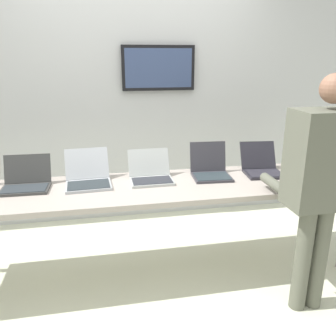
{
  "coord_description": "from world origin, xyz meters",
  "views": [
    {
      "loc": [
        -0.33,
        -2.47,
        1.69
      ],
      "look_at": [
        0.16,
        0.1,
        0.86
      ],
      "focal_mm": 36.93,
      "sensor_mm": 36.0,
      "label": 1
    }
  ],
  "objects_px": {
    "person": "(322,177)",
    "laptop_station_5": "(262,167)",
    "workbench": "(150,191)",
    "equipment_box": "(317,153)",
    "laptop_station_2": "(88,177)",
    "laptop_station_3": "(151,174)",
    "laptop_station_4": "(210,169)",
    "laptop_station_1": "(26,181)"
  },
  "relations": [
    {
      "from": "laptop_station_4",
      "to": "laptop_station_5",
      "type": "height_order",
      "value": "laptop_station_4"
    },
    {
      "from": "workbench",
      "to": "person",
      "type": "height_order",
      "value": "person"
    },
    {
      "from": "laptop_station_2",
      "to": "laptop_station_3",
      "type": "relative_size",
      "value": 1.2
    },
    {
      "from": "laptop_station_5",
      "to": "laptop_station_2",
      "type": "bearing_deg",
      "value": 179.94
    },
    {
      "from": "workbench",
      "to": "laptop_station_5",
      "type": "distance_m",
      "value": 0.99
    },
    {
      "from": "person",
      "to": "laptop_station_3",
      "type": "bearing_deg",
      "value": 143.09
    },
    {
      "from": "workbench",
      "to": "laptop_station_2",
      "type": "height_order",
      "value": "laptop_station_2"
    },
    {
      "from": "laptop_station_3",
      "to": "person",
      "type": "xyz_separation_m",
      "value": [
        0.99,
        -0.75,
        0.16
      ]
    },
    {
      "from": "laptop_station_2",
      "to": "laptop_station_3",
      "type": "distance_m",
      "value": 0.49
    },
    {
      "from": "laptop_station_5",
      "to": "person",
      "type": "bearing_deg",
      "value": -87.02
    },
    {
      "from": "laptop_station_4",
      "to": "laptop_station_5",
      "type": "relative_size",
      "value": 0.86
    },
    {
      "from": "equipment_box",
      "to": "laptop_station_1",
      "type": "bearing_deg",
      "value": 178.08
    },
    {
      "from": "laptop_station_3",
      "to": "laptop_station_4",
      "type": "xyz_separation_m",
      "value": [
        0.5,
        0.01,
        0.01
      ]
    },
    {
      "from": "laptop_station_3",
      "to": "laptop_station_1",
      "type": "bearing_deg",
      "value": -179.77
    },
    {
      "from": "person",
      "to": "laptop_station_5",
      "type": "bearing_deg",
      "value": 92.98
    },
    {
      "from": "laptop_station_3",
      "to": "laptop_station_2",
      "type": "bearing_deg",
      "value": 179.15
    },
    {
      "from": "laptop_station_3",
      "to": "laptop_station_4",
      "type": "bearing_deg",
      "value": 0.79
    },
    {
      "from": "equipment_box",
      "to": "laptop_station_4",
      "type": "bearing_deg",
      "value": 174.33
    },
    {
      "from": "equipment_box",
      "to": "laptop_station_4",
      "type": "relative_size",
      "value": 1.17
    },
    {
      "from": "laptop_station_1",
      "to": "person",
      "type": "height_order",
      "value": "person"
    },
    {
      "from": "equipment_box",
      "to": "laptop_station_4",
      "type": "xyz_separation_m",
      "value": [
        -0.9,
        0.09,
        -0.11
      ]
    },
    {
      "from": "laptop_station_1",
      "to": "laptop_station_5",
      "type": "xyz_separation_m",
      "value": [
        1.9,
        0.01,
        0.0
      ]
    },
    {
      "from": "laptop_station_5",
      "to": "person",
      "type": "height_order",
      "value": "person"
    },
    {
      "from": "laptop_station_5",
      "to": "person",
      "type": "distance_m",
      "value": 0.77
    },
    {
      "from": "laptop_station_3",
      "to": "laptop_station_4",
      "type": "relative_size",
      "value": 1.01
    },
    {
      "from": "laptop_station_3",
      "to": "laptop_station_5",
      "type": "height_order",
      "value": "laptop_station_5"
    },
    {
      "from": "laptop_station_1",
      "to": "laptop_station_2",
      "type": "bearing_deg",
      "value": 1.4
    },
    {
      "from": "laptop_station_1",
      "to": "laptop_station_2",
      "type": "relative_size",
      "value": 0.86
    },
    {
      "from": "laptop_station_2",
      "to": "equipment_box",
      "type": "bearing_deg",
      "value": -2.72
    },
    {
      "from": "equipment_box",
      "to": "laptop_station_2",
      "type": "distance_m",
      "value": 1.89
    },
    {
      "from": "laptop_station_2",
      "to": "laptop_station_4",
      "type": "xyz_separation_m",
      "value": [
        0.99,
        -0.0,
        0.0
      ]
    },
    {
      "from": "laptop_station_1",
      "to": "laptop_station_3",
      "type": "height_order",
      "value": "laptop_station_1"
    },
    {
      "from": "workbench",
      "to": "person",
      "type": "xyz_separation_m",
      "value": [
        1.01,
        -0.62,
        0.26
      ]
    },
    {
      "from": "laptop_station_4",
      "to": "laptop_station_5",
      "type": "bearing_deg",
      "value": -0.15
    },
    {
      "from": "laptop_station_3",
      "to": "person",
      "type": "relative_size",
      "value": 0.21
    },
    {
      "from": "laptop_station_3",
      "to": "laptop_station_5",
      "type": "bearing_deg",
      "value": 0.35
    },
    {
      "from": "laptop_station_2",
      "to": "person",
      "type": "distance_m",
      "value": 1.67
    },
    {
      "from": "equipment_box",
      "to": "person",
      "type": "bearing_deg",
      "value": -121.49
    },
    {
      "from": "laptop_station_2",
      "to": "laptop_station_4",
      "type": "height_order",
      "value": "laptop_station_4"
    },
    {
      "from": "laptop_station_4",
      "to": "person",
      "type": "xyz_separation_m",
      "value": [
        0.49,
        -0.75,
        0.16
      ]
    },
    {
      "from": "laptop_station_1",
      "to": "person",
      "type": "xyz_separation_m",
      "value": [
        1.94,
        -0.74,
        0.16
      ]
    },
    {
      "from": "equipment_box",
      "to": "laptop_station_1",
      "type": "relative_size",
      "value": 1.12
    }
  ]
}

